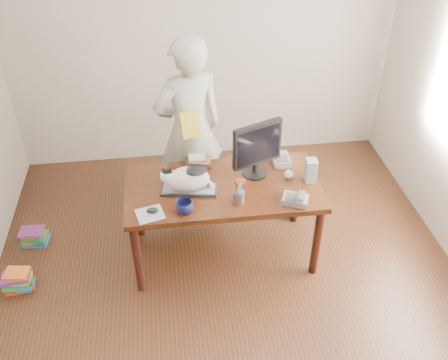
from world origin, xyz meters
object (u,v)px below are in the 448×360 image
calculator (281,160)px  mouse (152,210)px  cat (187,178)px  pen_cup (239,196)px  coffee_mug (184,207)px  phone (296,199)px  speaker (311,170)px  book_stack (198,162)px  person (189,130)px  book_pile_b (34,236)px  book_pile_a (18,280)px  keyboard (189,190)px  monitor (257,147)px  desk (222,194)px  baseball (289,174)px

calculator → mouse: bearing=-154.8°
cat → pen_cup: (0.39, -0.19, -0.07)m
coffee_mug → phone: size_ratio=0.57×
mouse → coffee_mug: (0.25, -0.03, 0.03)m
mouse → speaker: 1.33m
book_stack → person: bearing=106.4°
speaker → book_pile_b: speaker is taller
book_pile_a → book_pile_b: size_ratio=1.05×
book_pile_a → phone: bearing=-2.0°
book_pile_a → coffee_mug: bearing=-3.7°
keyboard → calculator: calculator is taller
keyboard → monitor: 0.65m
keyboard → cat: bearing=-171.6°
monitor → book_pile_a: bearing=167.1°
desk → cat: cat is taller
desk → mouse: 0.69m
book_stack → book_pile_a: (-1.58, -0.53, -0.70)m
phone → calculator: phone is taller
monitor → mouse: monitor is taller
keyboard → coffee_mug: size_ratio=3.48×
book_stack → keyboard: bearing=-98.5°
coffee_mug → mouse: bearing=172.2°
speaker → calculator: bearing=126.1°
keyboard → baseball: baseball is taller
keyboard → coffee_mug: bearing=-92.0°
keyboard → pen_cup: bearing=-17.8°
speaker → calculator: (-0.18, 0.29, -0.07)m
cat → calculator: 0.90m
desk → coffee_mug: bearing=-132.3°
calculator → book_pile_a: size_ratio=0.76×
book_stack → book_pile_a: 1.80m
person → book_pile_b: person is taller
speaker → book_pile_b: bearing=175.3°
desk → pen_cup: 0.38m
pen_cup → monitor: bearing=59.3°
keyboard → book_pile_a: 1.63m
pen_cup → baseball: 0.53m
cat → person: size_ratio=0.25×
desk → book_stack: bearing=124.7°
coffee_mug → speaker: speaker is taller
book_stack → person: 0.38m
desk → person: person is taller
keyboard → speaker: speaker is taller
phone → calculator: size_ratio=1.15×
book_pile_b → monitor: bearing=-6.5°
pen_cup → calculator: 0.67m
cat → calculator: bearing=28.9°
mouse → book_pile_b: mouse is taller
desk → monitor: 0.52m
speaker → book_pile_a: (-2.48, -0.19, -0.76)m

